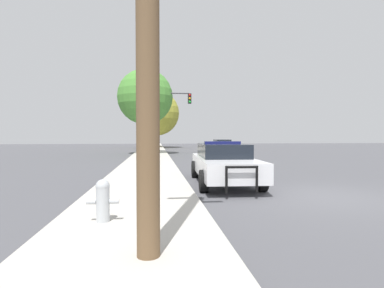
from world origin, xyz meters
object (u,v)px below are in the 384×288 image
(police_car, at_px, (223,162))
(tree_sidewalk_far, at_px, (157,113))
(traffic_light, at_px, (164,110))
(tree_sidewalk_mid, at_px, (145,97))
(car_background_oncoming, at_px, (222,145))
(fire_hydrant, at_px, (103,199))

(police_car, bearing_deg, tree_sidewalk_far, -83.17)
(tree_sidewalk_far, bearing_deg, police_car, -85.94)
(police_car, relative_size, tree_sidewalk_far, 0.69)
(traffic_light, distance_m, tree_sidewalk_mid, 2.23)
(police_car, xyz_separation_m, tree_sidewalk_far, (-2.22, 31.26, 4.06))
(police_car, bearing_deg, car_background_oncoming, -99.93)
(car_background_oncoming, bearing_deg, tree_sidewalk_mid, 23.39)
(police_car, relative_size, car_background_oncoming, 1.17)
(police_car, relative_size, traffic_light, 0.98)
(tree_sidewalk_far, bearing_deg, tree_sidewalk_mid, -94.35)
(fire_hydrant, distance_m, car_background_oncoming, 26.04)
(police_car, xyz_separation_m, fire_hydrant, (-3.38, -4.86, -0.21))
(tree_sidewalk_far, distance_m, tree_sidewalk_mid, 14.43)
(traffic_light, bearing_deg, tree_sidewalk_far, 92.25)
(fire_hydrant, distance_m, traffic_light, 21.25)
(police_car, height_order, traffic_light, traffic_light)
(traffic_light, bearing_deg, fire_hydrant, -94.81)
(fire_hydrant, xyz_separation_m, tree_sidewalk_far, (1.16, 36.12, 4.28))
(traffic_light, height_order, tree_sidewalk_far, tree_sidewalk_far)
(tree_sidewalk_mid, bearing_deg, police_car, -78.90)
(traffic_light, relative_size, tree_sidewalk_mid, 0.72)
(tree_sidewalk_far, xyz_separation_m, tree_sidewalk_mid, (-1.09, -14.38, 0.36))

